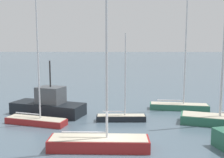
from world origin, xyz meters
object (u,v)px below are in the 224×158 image
at_px(sailboat_1, 121,116).
at_px(sailboat_2, 36,119).
at_px(sailboat_0, 99,140).
at_px(fishing_boat_1, 49,105).
at_px(channel_buoy_0, 57,97).
at_px(sailboat_4, 179,105).

distance_m(sailboat_1, sailboat_2, 7.22).
bearing_deg(sailboat_1, sailboat_2, -172.64).
height_order(sailboat_0, sailboat_1, sailboat_0).
bearing_deg(fishing_boat_1, sailboat_0, -38.47).
bearing_deg(fishing_boat_1, channel_buoy_0, 115.34).
bearing_deg(sailboat_4, channel_buoy_0, 168.44).
xyz_separation_m(sailboat_1, channel_buoy_0, (-7.84, 8.87, -0.11)).
distance_m(sailboat_2, channel_buoy_0, 10.05).
bearing_deg(sailboat_2, sailboat_4, 37.01).
xyz_separation_m(sailboat_2, channel_buoy_0, (-0.72, 10.02, -0.20)).
bearing_deg(sailboat_1, sailboat_4, 32.59).
bearing_deg(sailboat_1, fishing_boat_1, 162.40).
bearing_deg(channel_buoy_0, sailboat_0, -67.01).
xyz_separation_m(sailboat_4, fishing_boat_1, (-12.90, -2.15, 0.39)).
bearing_deg(sailboat_0, fishing_boat_1, 123.81).
bearing_deg(sailboat_4, fishing_boat_1, -163.09).
xyz_separation_m(sailboat_0, sailboat_4, (7.43, 10.30, -0.06)).
bearing_deg(sailboat_0, sailboat_4, 54.17).
relative_size(sailboat_0, sailboat_1, 1.62).
height_order(sailboat_0, channel_buoy_0, sailboat_0).
distance_m(sailboat_1, channel_buoy_0, 11.84).
bearing_deg(sailboat_4, sailboat_2, -150.70).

